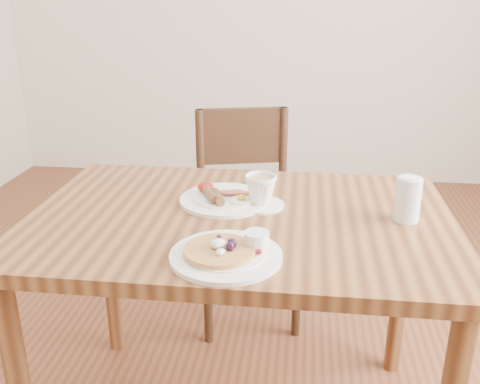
{
  "coord_description": "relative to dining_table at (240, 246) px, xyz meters",
  "views": [
    {
      "loc": [
        0.17,
        -1.38,
        1.35
      ],
      "look_at": [
        0.0,
        0.0,
        0.82
      ],
      "focal_mm": 40.0,
      "sensor_mm": 36.0,
      "label": 1
    }
  ],
  "objects": [
    {
      "name": "water_glass",
      "position": [
        0.46,
        0.02,
        0.16
      ],
      "size": [
        0.07,
        0.07,
        0.12
      ],
      "primitive_type": "cylinder",
      "color": "silver",
      "rests_on": "dining_table"
    },
    {
      "name": "teacup_saucer",
      "position": [
        0.05,
        0.07,
        0.14
      ],
      "size": [
        0.14,
        0.14,
        0.1
      ],
      "color": "white",
      "rests_on": "dining_table"
    },
    {
      "name": "pancake_plate",
      "position": [
        0.0,
        -0.26,
        0.11
      ],
      "size": [
        0.27,
        0.27,
        0.06
      ],
      "color": "white",
      "rests_on": "dining_table"
    },
    {
      "name": "dining_table",
      "position": [
        0.0,
        0.0,
        0.0
      ],
      "size": [
        1.2,
        0.8,
        0.75
      ],
      "color": "brown",
      "rests_on": "ground"
    },
    {
      "name": "breakfast_plate",
      "position": [
        -0.06,
        0.09,
        0.11
      ],
      "size": [
        0.27,
        0.27,
        0.04
      ],
      "color": "white",
      "rests_on": "dining_table"
    },
    {
      "name": "chair_far",
      "position": [
        -0.06,
        0.69,
        -0.16
      ],
      "size": [
        0.51,
        0.51,
        0.88
      ],
      "rotation": [
        0.0,
        0.0,
        3.38
      ],
      "color": "#3B2715",
      "rests_on": "ground"
    }
  ]
}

